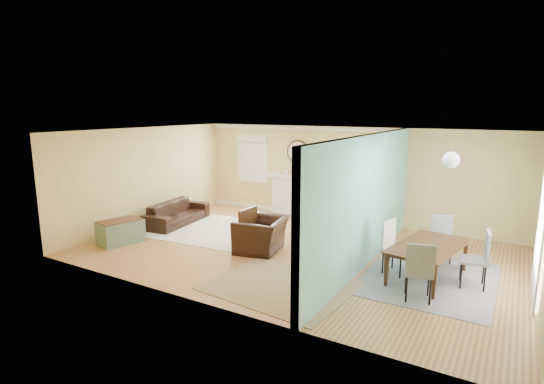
% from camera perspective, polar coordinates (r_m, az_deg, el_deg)
% --- Properties ---
extents(floor, '(9.00, 9.00, 0.00)m').
position_cam_1_polar(floor, '(9.41, 3.31, -7.98)').
color(floor, brown).
rests_on(floor, ground).
extents(wall_back, '(9.00, 0.02, 2.60)m').
position_cam_1_polar(wall_back, '(11.78, 10.07, 2.30)').
color(wall_back, '#DCBC72').
rests_on(wall_back, ground).
extents(wall_front, '(9.00, 0.02, 2.60)m').
position_cam_1_polar(wall_front, '(6.61, -8.59, -4.64)').
color(wall_front, '#DCBC72').
rests_on(wall_front, ground).
extents(wall_left, '(0.02, 6.00, 2.60)m').
position_cam_1_polar(wall_left, '(11.78, -16.49, 2.01)').
color(wall_left, '#DCBC72').
rests_on(wall_left, ground).
extents(ceiling, '(9.00, 6.00, 0.02)m').
position_cam_1_polar(ceiling, '(8.90, 3.50, 8.03)').
color(ceiling, white).
rests_on(ceiling, wall_back).
extents(partition, '(0.17, 6.00, 2.60)m').
position_cam_1_polar(partition, '(8.75, 13.09, -0.50)').
color(partition, '#DCBC72').
rests_on(partition, ground).
extents(fireplace, '(1.70, 0.30, 1.17)m').
position_cam_1_polar(fireplace, '(12.39, 3.26, -0.41)').
color(fireplace, white).
rests_on(fireplace, ground).
extents(wall_clock, '(0.70, 0.07, 0.70)m').
position_cam_1_polar(wall_clock, '(12.27, 3.51, 5.39)').
color(wall_clock, '#4C2C15').
rests_on(wall_clock, wall_back).
extents(window_left, '(1.05, 0.13, 1.42)m').
position_cam_1_polar(window_left, '(13.05, -2.62, 4.91)').
color(window_left, white).
rests_on(window_left, wall_back).
extents(window_right, '(1.05, 0.13, 1.42)m').
position_cam_1_polar(window_right, '(11.67, 10.28, 3.98)').
color(window_right, white).
rests_on(window_right, wall_back).
extents(french_doors, '(0.06, 1.70, 2.20)m').
position_cam_1_polar(french_doors, '(8.18, 32.49, -4.68)').
color(french_doors, white).
rests_on(french_doors, ground).
extents(pendant, '(0.30, 0.30, 0.55)m').
position_cam_1_polar(pendant, '(8.04, 22.93, 3.97)').
color(pendant, gold).
rests_on(pendant, ceiling).
extents(rug_cream, '(3.22, 2.84, 0.02)m').
position_cam_1_polar(rug_cream, '(11.07, -7.64, -5.05)').
color(rug_cream, beige).
rests_on(rug_cream, floor).
extents(rug_jute, '(2.57, 2.17, 0.01)m').
position_cam_1_polar(rug_jute, '(7.66, 1.17, -12.53)').
color(rug_jute, '#A0815D').
rests_on(rug_jute, floor).
extents(rug_grey, '(2.23, 2.79, 0.01)m').
position_cam_1_polar(rug_grey, '(8.48, 20.29, -10.85)').
color(rug_grey, slate).
rests_on(rug_grey, floor).
extents(sofa, '(1.07, 2.15, 0.60)m').
position_cam_1_polar(sofa, '(11.78, -12.63, -2.76)').
color(sofa, black).
rests_on(sofa, floor).
extents(eames_chair, '(1.17, 1.28, 0.73)m').
position_cam_1_polar(eames_chair, '(9.34, -1.44, -5.76)').
color(eames_chair, black).
rests_on(eames_chair, floor).
extents(green_chair, '(0.99, 0.99, 0.66)m').
position_cam_1_polar(green_chair, '(11.07, 8.81, -3.36)').
color(green_chair, '#0C6D47').
rests_on(green_chair, floor).
extents(trunk, '(0.78, 1.06, 0.55)m').
position_cam_1_polar(trunk, '(10.48, -19.70, -5.04)').
color(trunk, slate).
rests_on(trunk, floor).
extents(credenza, '(0.49, 1.44, 0.80)m').
position_cam_1_polar(credenza, '(10.21, 12.73, -4.34)').
color(credenza, olive).
rests_on(credenza, floor).
extents(tv, '(0.27, 1.09, 0.62)m').
position_cam_1_polar(tv, '(10.06, 12.81, -0.42)').
color(tv, black).
rests_on(tv, credenza).
extents(garden_stool, '(0.34, 0.34, 0.50)m').
position_cam_1_polar(garden_stool, '(9.37, 10.57, -6.65)').
color(garden_stool, white).
rests_on(garden_stool, floor).
extents(potted_plant, '(0.38, 0.42, 0.40)m').
position_cam_1_polar(potted_plant, '(9.24, 10.67, -4.00)').
color(potted_plant, '#337F33').
rests_on(potted_plant, garden_stool).
extents(dining_table, '(1.32, 1.98, 0.64)m').
position_cam_1_polar(dining_table, '(8.37, 20.44, -8.84)').
color(dining_table, '#4C2C15').
rests_on(dining_table, floor).
extents(dining_chair_n, '(0.51, 0.51, 0.95)m').
position_cam_1_polar(dining_chair_n, '(9.32, 21.89, -5.40)').
color(dining_chair_n, slate).
rests_on(dining_chair_n, floor).
extents(dining_chair_s, '(0.54, 0.54, 1.00)m').
position_cam_1_polar(dining_chair_s, '(7.35, 19.16, -9.31)').
color(dining_chair_s, slate).
rests_on(dining_chair_s, floor).
extents(dining_chair_w, '(0.54, 0.54, 1.01)m').
position_cam_1_polar(dining_chair_w, '(8.35, 16.51, -6.66)').
color(dining_chair_w, white).
rests_on(dining_chair_w, floor).
extents(dining_chair_e, '(0.51, 0.51, 1.03)m').
position_cam_1_polar(dining_chair_e, '(8.22, 25.55, -7.51)').
color(dining_chair_e, slate).
rests_on(dining_chair_e, floor).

